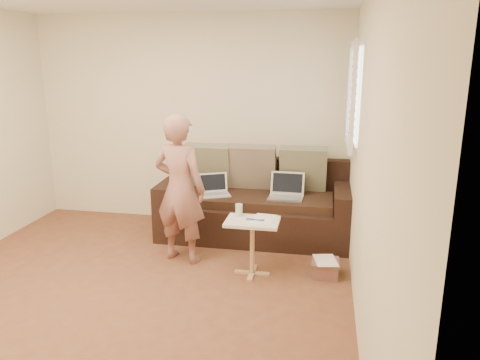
{
  "coord_description": "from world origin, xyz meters",
  "views": [
    {
      "loc": [
        1.69,
        -3.37,
        2.06
      ],
      "look_at": [
        0.8,
        1.4,
        0.78
      ],
      "focal_mm": 34.58,
      "sensor_mm": 36.0,
      "label": 1
    }
  ],
  "objects_px": {
    "sofa": "(254,201)",
    "person": "(180,189)",
    "laptop_silver": "(286,198)",
    "drinking_glass": "(239,210)",
    "side_table": "(252,247)",
    "laptop_white": "(215,195)",
    "striped_box": "(325,268)"
  },
  "relations": [
    {
      "from": "sofa",
      "to": "striped_box",
      "type": "relative_size",
      "value": 8.39
    },
    {
      "from": "sofa",
      "to": "drinking_glass",
      "type": "distance_m",
      "value": 0.94
    },
    {
      "from": "laptop_silver",
      "to": "striped_box",
      "type": "relative_size",
      "value": 1.49
    },
    {
      "from": "sofa",
      "to": "person",
      "type": "relative_size",
      "value": 1.42
    },
    {
      "from": "side_table",
      "to": "drinking_glass",
      "type": "relative_size",
      "value": 4.67
    },
    {
      "from": "laptop_silver",
      "to": "side_table",
      "type": "distance_m",
      "value": 0.97
    },
    {
      "from": "drinking_glass",
      "to": "side_table",
      "type": "bearing_deg",
      "value": -34.01
    },
    {
      "from": "side_table",
      "to": "striped_box",
      "type": "xyz_separation_m",
      "value": [
        0.71,
        0.09,
        -0.2
      ]
    },
    {
      "from": "side_table",
      "to": "striped_box",
      "type": "bearing_deg",
      "value": 7.03
    },
    {
      "from": "laptop_white",
      "to": "side_table",
      "type": "bearing_deg",
      "value": -81.57
    },
    {
      "from": "laptop_silver",
      "to": "striped_box",
      "type": "height_order",
      "value": "laptop_silver"
    },
    {
      "from": "laptop_silver",
      "to": "person",
      "type": "height_order",
      "value": "person"
    },
    {
      "from": "drinking_glass",
      "to": "person",
      "type": "bearing_deg",
      "value": 170.53
    },
    {
      "from": "laptop_white",
      "to": "striped_box",
      "type": "height_order",
      "value": "laptop_white"
    },
    {
      "from": "laptop_white",
      "to": "side_table",
      "type": "xyz_separation_m",
      "value": [
        0.58,
        -0.87,
        -0.24
      ]
    },
    {
      "from": "drinking_glass",
      "to": "striped_box",
      "type": "height_order",
      "value": "drinking_glass"
    },
    {
      "from": "laptop_white",
      "to": "sofa",
      "type": "bearing_deg",
      "value": -6.46
    },
    {
      "from": "laptop_white",
      "to": "drinking_glass",
      "type": "xyz_separation_m",
      "value": [
        0.43,
        -0.77,
        0.1
      ]
    },
    {
      "from": "sofa",
      "to": "laptop_silver",
      "type": "relative_size",
      "value": 5.64
    },
    {
      "from": "laptop_silver",
      "to": "drinking_glass",
      "type": "bearing_deg",
      "value": -113.67
    },
    {
      "from": "sofa",
      "to": "side_table",
      "type": "bearing_deg",
      "value": -82.12
    },
    {
      "from": "sofa",
      "to": "laptop_white",
      "type": "xyz_separation_m",
      "value": [
        -0.44,
        -0.15,
        0.1
      ]
    },
    {
      "from": "person",
      "to": "striped_box",
      "type": "relative_size",
      "value": 5.9
    },
    {
      "from": "laptop_silver",
      "to": "laptop_white",
      "type": "bearing_deg",
      "value": -175.49
    },
    {
      "from": "drinking_glass",
      "to": "striped_box",
      "type": "relative_size",
      "value": 0.46
    },
    {
      "from": "side_table",
      "to": "sofa",
      "type": "bearing_deg",
      "value": 97.88
    },
    {
      "from": "laptop_silver",
      "to": "side_table",
      "type": "bearing_deg",
      "value": -102.64
    },
    {
      "from": "laptop_silver",
      "to": "striped_box",
      "type": "distance_m",
      "value": 1.04
    },
    {
      "from": "laptop_silver",
      "to": "striped_box",
      "type": "xyz_separation_m",
      "value": [
        0.47,
        -0.82,
        -0.44
      ]
    },
    {
      "from": "person",
      "to": "drinking_glass",
      "type": "height_order",
      "value": "person"
    },
    {
      "from": "sofa",
      "to": "person",
      "type": "bearing_deg",
      "value": -128.28
    },
    {
      "from": "side_table",
      "to": "drinking_glass",
      "type": "distance_m",
      "value": 0.39
    }
  ]
}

